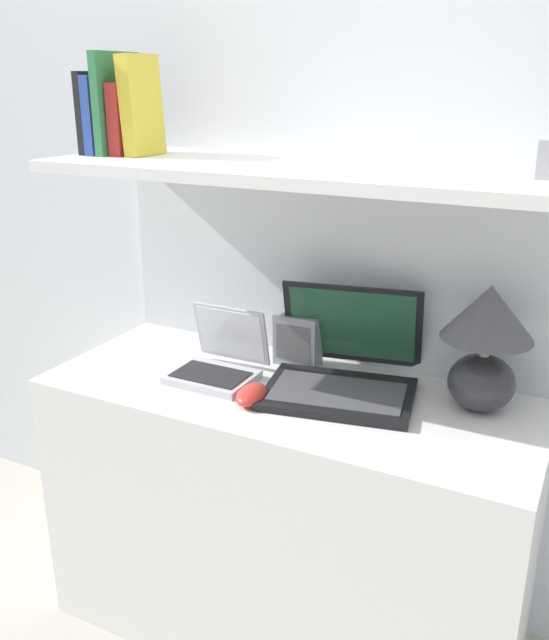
% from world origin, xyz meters
% --- Properties ---
extents(wall_back, '(6.00, 0.05, 2.40)m').
position_xyz_m(wall_back, '(0.00, 0.57, 1.20)').
color(wall_back, silver).
rests_on(wall_back, ground_plane).
extents(desk, '(1.27, 0.51, 0.76)m').
position_xyz_m(desk, '(0.00, 0.25, 0.38)').
color(desk, white).
rests_on(desk, ground_plane).
extents(back_riser, '(1.27, 0.04, 1.29)m').
position_xyz_m(back_riser, '(0.00, 0.53, 0.64)').
color(back_riser, silver).
rests_on(back_riser, ground_plane).
extents(shelf, '(1.27, 0.46, 0.03)m').
position_xyz_m(shelf, '(0.00, 0.32, 1.30)').
color(shelf, white).
rests_on(shelf, back_riser).
extents(table_lamp, '(0.21, 0.21, 0.31)m').
position_xyz_m(table_lamp, '(0.46, 0.38, 0.94)').
color(table_lamp, '#2D2D33').
rests_on(table_lamp, desk).
extents(laptop_large, '(0.42, 0.41, 0.25)m').
position_xyz_m(laptop_large, '(0.12, 0.33, 0.81)').
color(laptop_large, black).
rests_on(laptop_large, desk).
extents(laptop_small, '(0.22, 0.21, 0.18)m').
position_xyz_m(laptop_small, '(-0.20, 0.25, 0.80)').
color(laptop_small, silver).
rests_on(laptop_small, desk).
extents(computer_mouse, '(0.09, 0.13, 0.04)m').
position_xyz_m(computer_mouse, '(-0.05, 0.16, 0.78)').
color(computer_mouse, red).
rests_on(computer_mouse, desk).
extents(router_box, '(0.13, 0.06, 0.14)m').
position_xyz_m(router_box, '(-0.05, 0.42, 0.83)').
color(router_box, gray).
rests_on(router_box, desk).
extents(book_black, '(0.02, 0.17, 0.21)m').
position_xyz_m(book_black, '(-0.59, 0.32, 1.42)').
color(book_black, black).
rests_on(book_black, shelf).
extents(book_blue, '(0.03, 0.18, 0.20)m').
position_xyz_m(book_blue, '(-0.56, 0.32, 1.42)').
color(book_blue, '#284293').
rests_on(book_blue, shelf).
extents(book_green, '(0.02, 0.18, 0.26)m').
position_xyz_m(book_green, '(-0.53, 0.32, 1.45)').
color(book_green, '#2D7042').
rests_on(book_green, shelf).
extents(book_red, '(0.04, 0.14, 0.18)m').
position_xyz_m(book_red, '(-0.49, 0.32, 1.41)').
color(book_red, '#A82823').
rests_on(book_red, shelf).
extents(book_yellow, '(0.05, 0.13, 0.25)m').
position_xyz_m(book_yellow, '(-0.45, 0.32, 1.44)').
color(book_yellow, gold).
rests_on(book_yellow, shelf).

